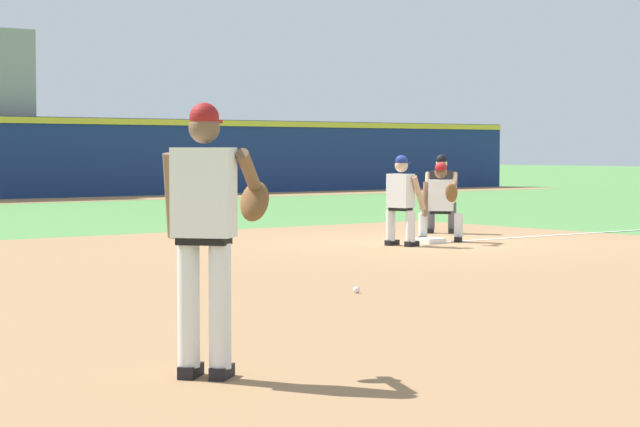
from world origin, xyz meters
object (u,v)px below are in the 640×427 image
at_px(first_base_bag, 430,241).
at_px(baserunner, 401,197).
at_px(baseball, 357,290).
at_px(first_baseman, 441,198).
at_px(pitcher, 208,222).
at_px(umpire, 441,191).

bearing_deg(first_base_bag, baserunner, -168.92).
bearing_deg(baserunner, baseball, -135.48).
bearing_deg(first_baseman, baserunner, -166.49).
distance_m(baseball, pitcher, 5.21).
height_order(pitcher, baserunner, pitcher).
distance_m(baserunner, umpire, 3.21).
relative_size(first_base_bag, umpire, 0.26).
bearing_deg(umpire, first_baseman, -133.18).
xyz_separation_m(baseball, first_baseman, (5.86, 4.92, 0.69)).
distance_m(first_base_bag, baseball, 7.29).
bearing_deg(baserunner, first_base_bag, 11.08).
distance_m(first_base_bag, baserunner, 1.08).
relative_size(first_baseman, umpire, 0.92).
bearing_deg(pitcher, baseball, 39.43).
bearing_deg(baseball, pitcher, -140.57).
xyz_separation_m(baseball, baserunner, (4.72, 4.64, 0.76)).
relative_size(baserunner, umpire, 1.00).
relative_size(first_baseman, baserunner, 0.92).
xyz_separation_m(first_base_bag, first_baseman, (0.37, 0.12, 0.69)).
bearing_deg(pitcher, first_baseman, 39.78).
distance_m(pitcher, baserunner, 11.73).
bearing_deg(baserunner, pitcher, -137.70).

